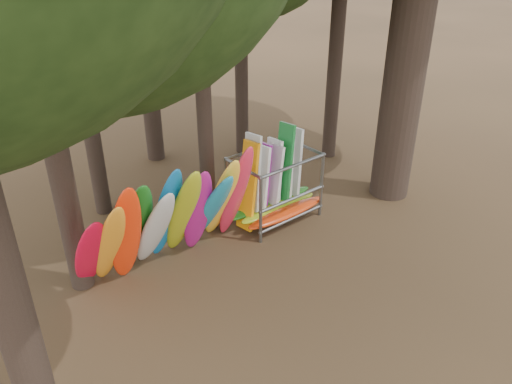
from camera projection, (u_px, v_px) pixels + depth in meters
ground at (309, 252)px, 13.25m from camera, size 120.00×120.00×0.00m
kayak_row at (171, 219)px, 12.12m from camera, size 4.73×2.08×3.10m
storage_rack at (274, 189)px, 14.40m from camera, size 3.14×1.56×2.79m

